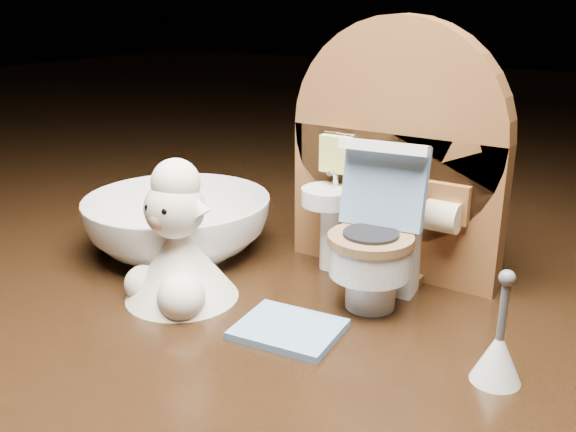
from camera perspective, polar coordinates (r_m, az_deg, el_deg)
backdrop_panel at (r=0.38m, az=9.39°, el=4.44°), size 0.13×0.05×0.15m
toy_toilet at (r=0.35m, az=7.97°, el=-2.55°), size 0.05×0.06×0.09m
bath_mat at (r=0.33m, az=0.06°, el=-10.04°), size 0.05×0.05×0.00m
toilet_brush at (r=0.30m, az=18.16°, el=-11.47°), size 0.02×0.02×0.05m
plush_lamb at (r=0.36m, az=-9.77°, el=-3.10°), size 0.06×0.06×0.08m
ceramic_bowl at (r=0.42m, az=-9.74°, el=-0.81°), size 0.12×0.12×0.04m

